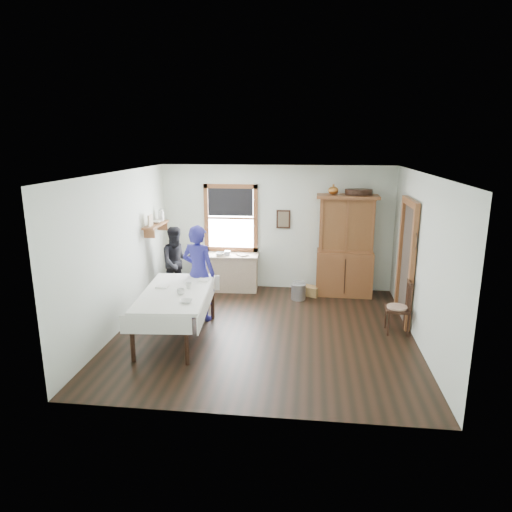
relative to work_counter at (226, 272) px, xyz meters
name	(u,v)px	position (x,y,z in m)	size (l,w,h in m)	color
room	(265,256)	(1.07, -2.17, 0.95)	(5.01, 5.01, 2.70)	black
window	(231,214)	(0.07, 0.30, 1.23)	(1.18, 0.07, 1.48)	white
doorway	(407,258)	(3.52, -1.32, 0.76)	(0.09, 1.14, 2.22)	#42382F
wall_shelf	(156,223)	(-1.30, -0.63, 1.17)	(0.24, 1.00, 0.44)	brown
framed_picture	(283,219)	(1.22, 0.29, 1.15)	(0.30, 0.04, 0.40)	#311B11
rug_beater	(416,234)	(3.52, -1.87, 1.32)	(0.27, 0.27, 0.01)	black
work_counter	(226,272)	(0.00, 0.00, 0.00)	(1.40, 0.53, 0.80)	tan
china_hutch	(345,246)	(2.54, -0.01, 0.66)	(1.25, 0.59, 2.13)	brown
dining_table	(177,315)	(-0.36, -2.59, 0.01)	(1.08, 2.05, 0.82)	white
spindle_chair	(398,307)	(3.31, -1.94, 0.07)	(0.43, 0.43, 0.94)	#311B11
pail	(298,292)	(1.59, -0.43, -0.24)	(0.30, 0.30, 0.32)	#9FA1A7
wicker_basket	(311,291)	(1.85, -0.18, -0.30)	(0.35, 0.24, 0.20)	#9A7D46
woman_blue	(199,276)	(-0.18, -1.71, 0.41)	(0.59, 0.39, 1.63)	navy
figure_dark	(177,265)	(-0.93, -0.55, 0.29)	(0.67, 0.52, 1.38)	black
table_cup_a	(181,292)	(-0.22, -2.76, 0.47)	(0.12, 0.12, 0.10)	silver
table_cup_b	(189,286)	(-0.18, -2.44, 0.47)	(0.11, 0.11, 0.10)	silver
table_bowl	(186,301)	(-0.04, -3.11, 0.45)	(0.20, 0.20, 0.05)	silver
counter_book	(238,255)	(0.29, -0.10, 0.41)	(0.16, 0.22, 0.02)	brown
counter_bowl	(220,254)	(-0.10, -0.11, 0.43)	(0.21, 0.21, 0.07)	silver
shelf_bowl	(157,222)	(-1.30, -0.62, 1.20)	(0.22, 0.22, 0.05)	silver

